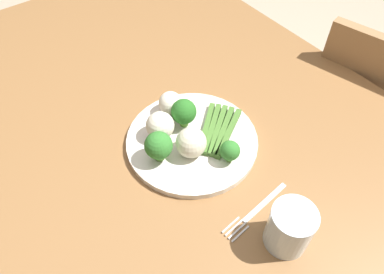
% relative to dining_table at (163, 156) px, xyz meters
% --- Properties ---
extents(ground_plane, '(6.00, 6.00, 0.02)m').
position_rel_dining_table_xyz_m(ground_plane, '(0.00, 0.00, -0.68)').
color(ground_plane, '#B7A88E').
extents(dining_table, '(1.45, 1.05, 0.76)m').
position_rel_dining_table_xyz_m(dining_table, '(0.00, 0.00, 0.00)').
color(dining_table, olive).
rests_on(dining_table, ground_plane).
extents(chair, '(0.49, 0.49, 0.87)m').
position_rel_dining_table_xyz_m(chair, '(-0.19, -0.66, -0.17)').
color(chair, '#9E754C').
rests_on(chair, ground_plane).
extents(plate, '(0.28, 0.28, 0.01)m').
position_rel_dining_table_xyz_m(plate, '(-0.07, -0.04, 0.10)').
color(plate, silver).
rests_on(plate, dining_table).
extents(asparagus_bundle, '(0.13, 0.15, 0.01)m').
position_rel_dining_table_xyz_m(asparagus_bundle, '(-0.09, -0.09, 0.11)').
color(asparagus_bundle, '#47752D').
rests_on(asparagus_bundle, plate).
extents(broccoli_near_center, '(0.06, 0.06, 0.07)m').
position_rel_dining_table_xyz_m(broccoli_near_center, '(-0.07, 0.05, 0.15)').
color(broccoli_near_center, '#609E3D').
rests_on(broccoli_near_center, plate).
extents(broccoli_back, '(0.04, 0.04, 0.05)m').
position_rel_dining_table_xyz_m(broccoli_back, '(-0.16, -0.07, 0.14)').
color(broccoli_back, '#609E3D').
rests_on(broccoli_back, plate).
extents(broccoli_outer_edge, '(0.06, 0.06, 0.07)m').
position_rel_dining_table_xyz_m(broccoli_outer_edge, '(-0.02, -0.05, 0.15)').
color(broccoli_outer_edge, '#568E33').
rests_on(broccoli_outer_edge, plate).
extents(cauliflower_right, '(0.06, 0.06, 0.06)m').
position_rel_dining_table_xyz_m(cauliflower_right, '(-0.10, -0.01, 0.14)').
color(cauliflower_right, beige).
rests_on(cauliflower_right, plate).
extents(cauliflower_back_right, '(0.05, 0.05, 0.05)m').
position_rel_dining_table_xyz_m(cauliflower_back_right, '(0.03, -0.05, 0.13)').
color(cauliflower_back_right, white).
rests_on(cauliflower_back_right, plate).
extents(cauliflower_front, '(0.06, 0.06, 0.06)m').
position_rel_dining_table_xyz_m(cauliflower_front, '(-0.02, 0.01, 0.14)').
color(cauliflower_front, silver).
rests_on(cauliflower_front, plate).
extents(fork, '(0.03, 0.17, 0.00)m').
position_rel_dining_table_xyz_m(fork, '(-0.27, -0.04, 0.09)').
color(fork, silver).
rests_on(fork, dining_table).
extents(water_glass, '(0.08, 0.08, 0.09)m').
position_rel_dining_table_xyz_m(water_glass, '(-0.35, -0.04, 0.14)').
color(water_glass, silver).
rests_on(water_glass, dining_table).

